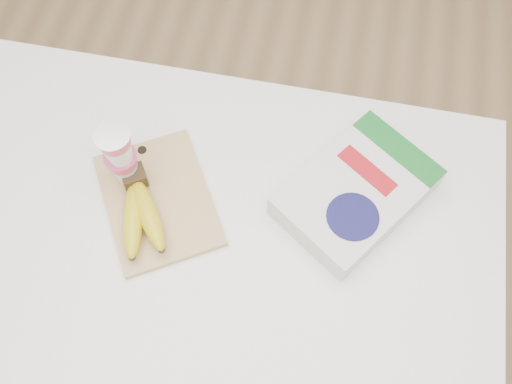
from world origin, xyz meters
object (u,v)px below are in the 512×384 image
cutting_board (158,200)px  yogurt_stack (120,155)px  table (201,308)px  bananas (140,211)px  cereal_box (356,192)px

cutting_board → yogurt_stack: size_ratio=1.75×
cutting_board → table: bearing=-81.1°
bananas → yogurt_stack: (-0.05, 0.08, 0.07)m
cereal_box → table: bearing=-118.6°
table → cereal_box: (0.33, 0.17, 0.52)m
bananas → cereal_box: 0.44m
bananas → cereal_box: size_ratio=0.58×
cutting_board → bananas: 0.06m
yogurt_stack → cereal_box: yogurt_stack is taller
yogurt_stack → cereal_box: (0.48, 0.05, -0.07)m
cutting_board → cereal_box: 0.41m
table → bananas: bananas is taller
table → cereal_box: bearing=26.4°
yogurt_stack → cutting_board: bearing=-27.3°
table → bananas: size_ratio=6.05×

